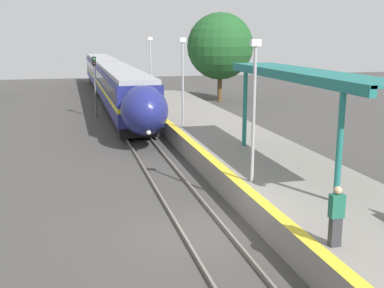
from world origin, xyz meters
name	(u,v)px	position (x,y,z in m)	size (l,w,h in m)	color
ground_plane	(204,233)	(0.00, 0.00, 0.00)	(120.00, 120.00, 0.00)	#423F3D
rail_left	(182,233)	(-0.72, 0.00, 0.07)	(0.08, 90.00, 0.15)	slate
rail_right	(225,229)	(0.72, 0.00, 0.07)	(0.08, 90.00, 0.15)	slate
train	(111,79)	(0.00, 32.57, 2.14)	(2.73, 44.41, 3.74)	black
platform_right	(324,207)	(4.25, 0.00, 0.50)	(5.15, 64.00, 1.01)	gray
person_waiting	(336,216)	(2.35, -3.82, 1.82)	(0.36, 0.22, 1.59)	#333338
railway_signal	(95,81)	(-2.01, 23.48, 2.84)	(0.28, 0.28, 4.67)	#59595E
lamppost_near	(254,102)	(2.33, 1.82, 3.94)	(0.36, 0.20, 5.11)	#9E9EA3
lamppost_mid	(183,77)	(2.33, 12.72, 3.94)	(0.36, 0.20, 5.11)	#9E9EA3
lamppost_far	(151,65)	(2.33, 23.62, 3.94)	(0.36, 0.20, 5.11)	#9E9EA3
station_canopy	(298,77)	(4.74, 3.35, 4.64)	(2.02, 11.41, 3.89)	#1E6B66
background_tree_right	(220,46)	(10.07, 30.07, 5.23)	(6.24, 6.24, 8.36)	brown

